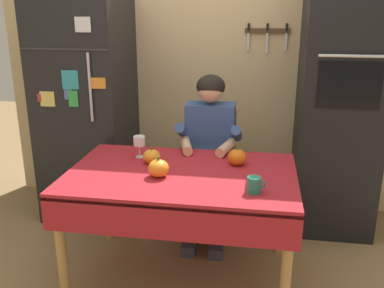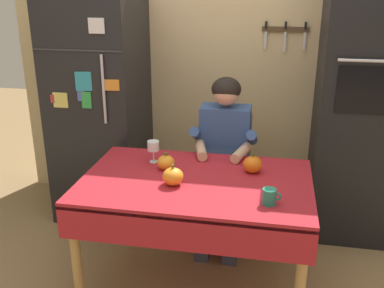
{
  "view_description": "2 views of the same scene",
  "coord_description": "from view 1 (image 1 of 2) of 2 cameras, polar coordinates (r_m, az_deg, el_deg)",
  "views": [
    {
      "loc": [
        0.46,
        -2.32,
        1.71
      ],
      "look_at": [
        0.04,
        0.23,
        0.88
      ],
      "focal_mm": 40.16,
      "sensor_mm": 36.0,
      "label": 1
    },
    {
      "loc": [
        0.44,
        -2.34,
        1.88
      ],
      "look_at": [
        -0.05,
        0.24,
        0.92
      ],
      "focal_mm": 41.75,
      "sensor_mm": 36.0,
      "label": 2
    }
  ],
  "objects": [
    {
      "name": "wine_glass",
      "position": [
        2.88,
        -7.03,
        0.31
      ],
      "size": [
        0.08,
        0.08,
        0.15
      ],
      "color": "white",
      "rests_on": "dining_table"
    },
    {
      "name": "ground_plane",
      "position": [
        2.92,
        -1.67,
        -18.08
      ],
      "size": [
        10.0,
        10.0,
        0.0
      ],
      "primitive_type": "plane",
      "color": "#93754C",
      "rests_on": "ground"
    },
    {
      "name": "pumpkin_small",
      "position": [
        2.75,
        6.03,
        -1.74
      ],
      "size": [
        0.12,
        0.12,
        0.13
      ],
      "color": "orange",
      "rests_on": "dining_table"
    },
    {
      "name": "pumpkin_medium",
      "position": [
        2.56,
        -4.46,
        -3.21
      ],
      "size": [
        0.13,
        0.13,
        0.13
      ],
      "color": "orange",
      "rests_on": "dining_table"
    },
    {
      "name": "pumpkin_large",
      "position": [
        2.78,
        -5.39,
        -1.65
      ],
      "size": [
        0.11,
        0.11,
        0.12
      ],
      "color": "orange",
      "rests_on": "dining_table"
    },
    {
      "name": "dining_table",
      "position": [
        2.66,
        -1.49,
        -5.55
      ],
      "size": [
        1.4,
        0.9,
        0.74
      ],
      "color": "tan",
      "rests_on": "ground"
    },
    {
      "name": "seated_person",
      "position": [
        3.18,
        2.28,
        -0.06
      ],
      "size": [
        0.47,
        0.55,
        1.25
      ],
      "color": "#38384C",
      "rests_on": "ground"
    },
    {
      "name": "back_wall_assembly",
      "position": [
        3.72,
        2.9,
        11.43
      ],
      "size": [
        3.7,
        0.13,
        2.6
      ],
      "color": "#D1B784",
      "rests_on": "ground"
    },
    {
      "name": "wall_oven",
      "position": [
        3.44,
        19.03,
        5.75
      ],
      "size": [
        0.6,
        0.64,
        2.1
      ],
      "color": "black",
      "rests_on": "ground"
    },
    {
      "name": "coffee_mug",
      "position": [
        2.37,
        8.27,
        -5.38
      ],
      "size": [
        0.1,
        0.08,
        0.09
      ],
      "color": "#237F66",
      "rests_on": "dining_table"
    },
    {
      "name": "chair_behind_person",
      "position": [
        3.43,
        2.62,
        -2.7
      ],
      "size": [
        0.4,
        0.4,
        0.93
      ],
      "color": "brown",
      "rests_on": "ground"
    },
    {
      "name": "refrigerator",
      "position": [
        3.66,
        -13.72,
        4.5
      ],
      "size": [
        0.68,
        0.71,
        1.8
      ],
      "color": "black",
      "rests_on": "ground"
    }
  ]
}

